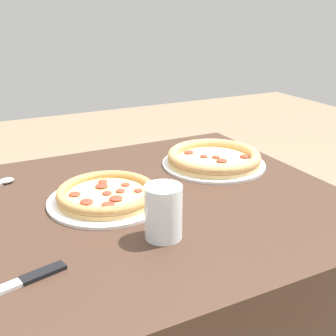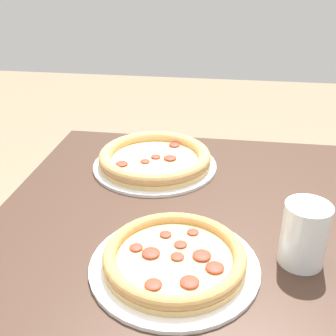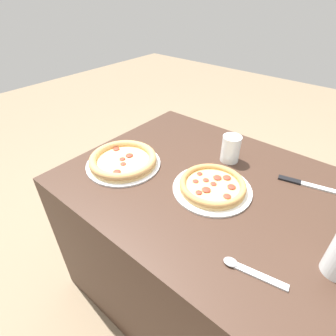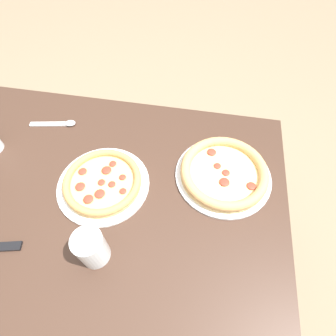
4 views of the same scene
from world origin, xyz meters
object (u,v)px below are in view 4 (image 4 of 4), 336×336
Objects in this scene: pizza_pepperoni at (224,173)px; glass_cola at (92,248)px; spoon at (59,124)px; pizza_veggie at (103,182)px.

pizza_pepperoni is 0.46m from glass_cola.
pizza_pepperoni reaches higher than spoon.
pizza_veggie is at bearing -77.17° from glass_cola.
glass_cola is at bearing 123.77° from spoon.
pizza_veggie is 1.68× the size of spoon.
pizza_pepperoni is 2.71× the size of glass_cola.
pizza_veggie is 0.94× the size of pizza_pepperoni.
glass_cola reaches higher than spoon.
pizza_veggie is 0.39m from pizza_pepperoni.
pizza_pepperoni is at bearing -164.98° from pizza_veggie.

